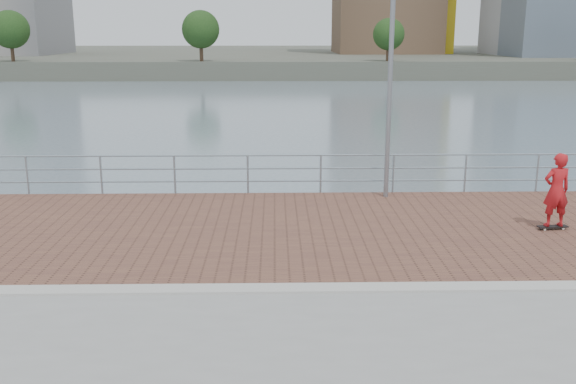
{
  "coord_description": "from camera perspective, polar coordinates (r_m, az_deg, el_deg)",
  "views": [
    {
      "loc": [
        -0.26,
        -10.62,
        4.48
      ],
      "look_at": [
        0.0,
        2.0,
        1.3
      ],
      "focal_mm": 40.0,
      "sensor_mm": 36.0,
      "label": 1
    }
  ],
  "objects": [
    {
      "name": "street_lamp",
      "position": [
        16.92,
        9.55,
        14.66
      ],
      "size": [
        0.48,
        1.4,
        6.6
      ],
      "color": "gray",
      "rests_on": "brick_lane"
    },
    {
      "name": "shoreline_trees",
      "position": [
        88.43,
        -9.26,
        13.98
      ],
      "size": [
        109.83,
        4.98,
        6.64
      ],
      "color": "#473323",
      "rests_on": "far_shore"
    },
    {
      "name": "guardrail",
      "position": [
        18.02,
        -0.33,
        2.01
      ],
      "size": [
        39.06,
        0.06,
        1.13
      ],
      "color": "#8C9EA8",
      "rests_on": "brick_lane"
    },
    {
      "name": "skateboarder",
      "position": [
        15.83,
        22.76,
        0.17
      ],
      "size": [
        0.66,
        0.47,
        1.71
      ],
      "primitive_type": "imported",
      "rotation": [
        0.0,
        0.0,
        3.24
      ],
      "color": "red",
      "rests_on": "skateboard"
    },
    {
      "name": "brick_lane",
      "position": [
        14.91,
        -0.13,
        -3.31
      ],
      "size": [
        40.0,
        6.8,
        0.02
      ],
      "primitive_type": "cube",
      "color": "brown",
      "rests_on": "seawall"
    },
    {
      "name": "far_shore",
      "position": [
        133.22,
        -1.11,
        11.9
      ],
      "size": [
        320.0,
        95.0,
        2.5
      ],
      "primitive_type": "cube",
      "color": "#4C5142",
      "rests_on": "ground"
    },
    {
      "name": "skateboard",
      "position": [
        16.04,
        22.46,
        -2.87
      ],
      "size": [
        0.72,
        0.25,
        0.08
      ],
      "rotation": [
        0.0,
        0.0,
        0.1
      ],
      "color": "black",
      "rests_on": "brick_lane"
    },
    {
      "name": "curb",
      "position": [
        11.52,
        0.21,
        -8.59
      ],
      "size": [
        40.0,
        0.4,
        0.06
      ],
      "primitive_type": "cube",
      "color": "#B7B5AD",
      "rests_on": "seawall"
    }
  ]
}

